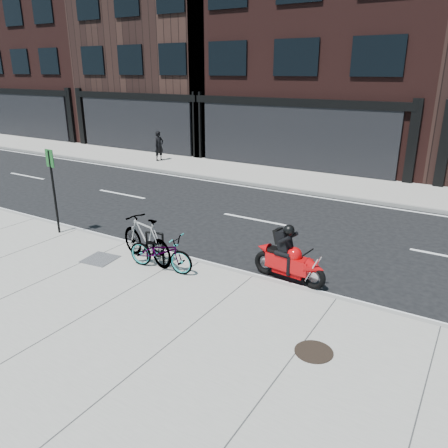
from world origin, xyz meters
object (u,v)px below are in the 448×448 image
Objects in this scene: motorcycle at (292,260)px; bicycle_rear at (146,239)px; bike_rack at (155,245)px; pedestrian at (159,146)px; utility_grate at (100,259)px; bicycle_front at (161,252)px; sign_post at (53,184)px; manhole_cover at (314,352)px.

bicycle_rear is at bearing -156.60° from motorcycle.
pedestrian reaches higher than bike_rack.
bike_rack reaches higher than utility_grate.
bicycle_rear is at bearing 67.08° from bicycle_front.
sign_post is at bearing -79.72° from bicycle_rear.
motorcycle reaches higher than manhole_cover.
sign_post is at bearing -147.01° from pedestrian.
pedestrian is 2.06× the size of utility_grate.
bike_rack is 0.54× the size of pedestrian.
pedestrian is 12.86m from utility_grate.
motorcycle is at bearing 120.89° from manhole_cover.
motorcycle reaches higher than bicycle_front.
pedestrian is at bearing -128.41° from bicycle_rear.
pedestrian is 2.34× the size of manhole_cover.
utility_grate is at bearing -154.06° from motorcycle.
pedestrian reaches higher than bicycle_rear.
utility_grate is at bearing -157.66° from bike_rack.
sign_post is (-8.49, 1.60, 1.46)m from manhole_cover.
bicycle_rear is at bearing 27.23° from utility_grate.
bicycle_front is 0.90× the size of bicycle_rear.
pedestrian is (-8.31, 10.24, 0.29)m from bike_rack.
motorcycle is (3.44, 1.06, -0.15)m from bicycle_rear.
motorcycle is at bearing 10.53° from sign_post.
bicycle_rear is at bearing 164.11° from manhole_cover.
sign_post is (-3.85, 0.20, 0.98)m from bike_rack.
utility_grate is (-6.00, 0.84, 0.00)m from manhole_cover.
bicycle_front reaches higher than bike_rack.
bicycle_rear is at bearing -132.83° from pedestrian.
bike_rack is 0.45× the size of motorcycle.
sign_post is (4.45, -10.04, 0.69)m from pedestrian.
utility_grate is (-1.70, -0.36, -0.45)m from bicycle_front.
pedestrian reaches higher than manhole_cover.
pedestrian is 17.43m from manhole_cover.
bicycle_front is 1.13× the size of pedestrian.
motorcycle is 0.76× the size of sign_post.
pedestrian is 0.63× the size of sign_post.
motorcycle is 7.15m from sign_post.
bicycle_rear is 1.26× the size of pedestrian.
bicycle_rear reaches higher than bicycle_front.
bicycle_front is 13.55m from pedestrian.
bicycle_front is 0.65m from bicycle_rear.
manhole_cover is 8.77m from sign_post.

